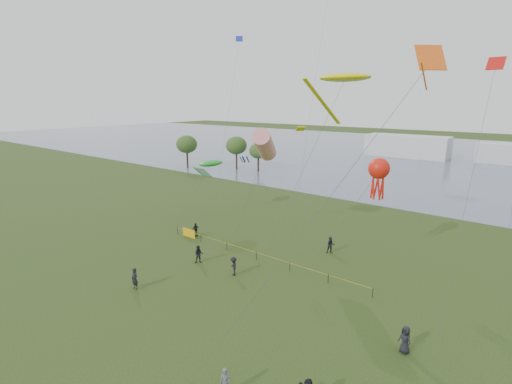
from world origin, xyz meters
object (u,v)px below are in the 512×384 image
Objects in this scene: fence at (213,241)px; kite_flyer at (226,383)px; kite_stingray at (344,78)px; kite_octopus at (379,170)px.

kite_flyer is (15.73, -15.04, 0.29)m from fence.
fence is at bearing 99.89° from kite_flyer.
fence is 1.32× the size of kite_stingray.
fence is at bearing -170.43° from kite_octopus.
kite_stingray is (-4.80, 22.80, 16.88)m from kite_flyer.
kite_octopus is (4.68, -1.50, -8.33)m from kite_stingray.
fence is 14.30× the size of kite_flyer.
kite_stingray reaches higher than fence.
kite_stingray is at bearing 65.48° from kite_flyer.
kite_flyer reaches higher than fence.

